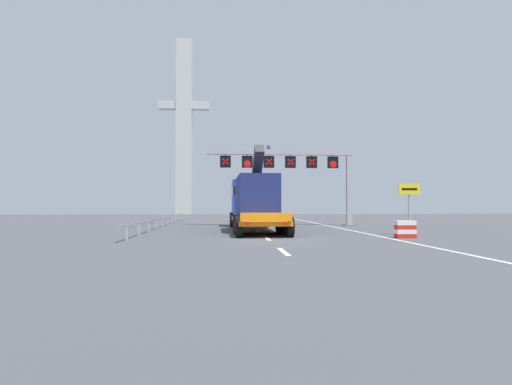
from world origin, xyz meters
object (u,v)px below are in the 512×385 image
(exit_sign_yellow, at_px, (409,197))
(crash_barrier_striped, at_px, (405,229))
(bridge_pylon_distant, at_px, (184,124))
(heavy_haul_truck_orange, at_px, (253,201))
(overhead_lane_gantry, at_px, (296,164))

(exit_sign_yellow, bearing_deg, crash_barrier_striped, -118.95)
(exit_sign_yellow, height_order, bridge_pylon_distant, bridge_pylon_distant)
(exit_sign_yellow, bearing_deg, heavy_haul_truck_orange, 143.07)
(bridge_pylon_distant, bearing_deg, overhead_lane_gantry, -73.40)
(heavy_haul_truck_orange, bearing_deg, exit_sign_yellow, -36.93)
(overhead_lane_gantry, relative_size, crash_barrier_striped, 12.13)
(overhead_lane_gantry, relative_size, heavy_haul_truck_orange, 0.86)
(exit_sign_yellow, bearing_deg, bridge_pylon_distant, 107.78)
(bridge_pylon_distant, bearing_deg, exit_sign_yellow, -72.22)
(heavy_haul_truck_orange, distance_m, crash_barrier_striped, 11.17)
(crash_barrier_striped, height_order, bridge_pylon_distant, bridge_pylon_distant)
(overhead_lane_gantry, height_order, crash_barrier_striped, overhead_lane_gantry)
(overhead_lane_gantry, xyz_separation_m, bridge_pylon_distant, (-13.16, 44.15, 11.17))
(heavy_haul_truck_orange, xyz_separation_m, bridge_pylon_distant, (-9.35, 49.11, 14.26))
(overhead_lane_gantry, distance_m, bridge_pylon_distant, 47.41)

